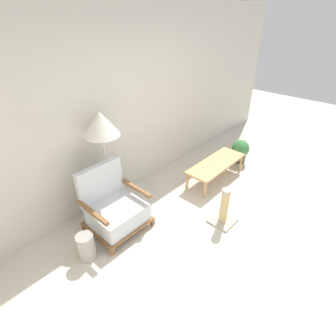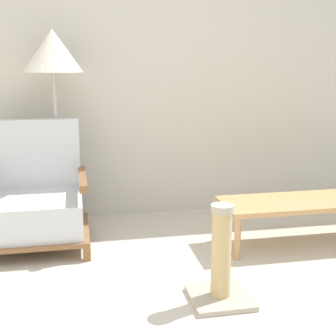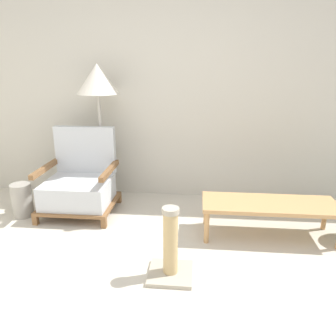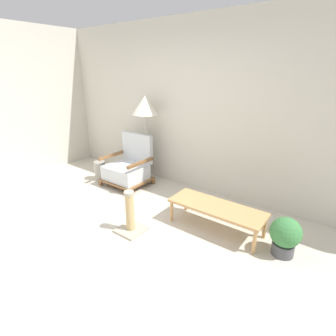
{
  "view_description": "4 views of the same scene",
  "coord_description": "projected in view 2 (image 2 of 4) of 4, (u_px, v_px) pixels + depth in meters",
  "views": [
    {
      "loc": [
        -2.42,
        -0.78,
        2.59
      ],
      "look_at": [
        0.04,
        1.45,
        0.55
      ],
      "focal_mm": 28.0,
      "sensor_mm": 36.0,
      "label": 1
    },
    {
      "loc": [
        -0.6,
        -1.76,
        1.3
      ],
      "look_at": [
        0.04,
        1.45,
        0.55
      ],
      "focal_mm": 50.0,
      "sensor_mm": 36.0,
      "label": 2
    },
    {
      "loc": [
        0.33,
        -1.6,
        1.53
      ],
      "look_at": [
        0.04,
        1.45,
        0.55
      ],
      "focal_mm": 35.0,
      "sensor_mm": 36.0,
      "label": 3
    },
    {
      "loc": [
        2.23,
        -1.5,
        1.94
      ],
      "look_at": [
        0.04,
        1.45,
        0.55
      ],
      "focal_mm": 28.0,
      "sensor_mm": 36.0,
      "label": 4
    }
  ],
  "objects": [
    {
      "name": "wall_back",
      "position": [
        146.0,
        55.0,
        3.85
      ],
      "size": [
        8.0,
        0.06,
        2.7
      ],
      "color": "beige",
      "rests_on": "ground_plane"
    },
    {
      "name": "coffee_table",
      "position": [
        305.0,
        204.0,
        3.36
      ],
      "size": [
        1.21,
        0.44,
        0.33
      ],
      "color": "tan",
      "rests_on": "ground_plane"
    },
    {
      "name": "scratching_post",
      "position": [
        221.0,
        266.0,
        2.56
      ],
      "size": [
        0.33,
        0.33,
        0.56
      ],
      "color": "#B2A893",
      "rests_on": "ground_plane"
    },
    {
      "name": "armchair",
      "position": [
        35.0,
        203.0,
        3.33
      ],
      "size": [
        0.75,
        0.67,
        0.88
      ],
      "color": "brown",
      "rests_on": "ground_plane"
    },
    {
      "name": "floor_lamp",
      "position": [
        53.0,
        57.0,
        3.43
      ],
      "size": [
        0.45,
        0.45,
        1.53
      ],
      "color": "#B7B2A8",
      "rests_on": "ground_plane"
    }
  ]
}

